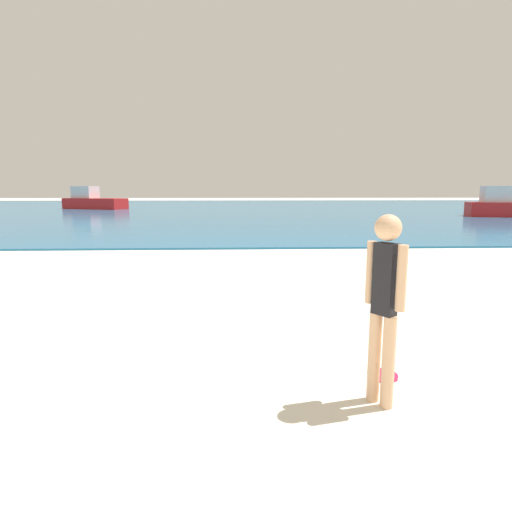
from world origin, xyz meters
TOP-DOWN VIEW (x-y plane):
  - water at (0.00, 43.08)m, footprint 160.00×60.00m
  - person_standing at (1.23, 4.39)m, footprint 0.23×0.30m
  - frisbee at (1.43, 4.86)m, footprint 0.27×0.27m
  - boat_far at (-13.39, 39.49)m, footprint 6.36×4.29m

SIDE VIEW (x-z plane):
  - frisbee at x=1.43m, z-range 0.00..0.03m
  - water at x=0.00m, z-range 0.00..0.06m
  - boat_far at x=-13.39m, z-range -0.26..1.81m
  - person_standing at x=1.23m, z-range 0.10..1.63m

